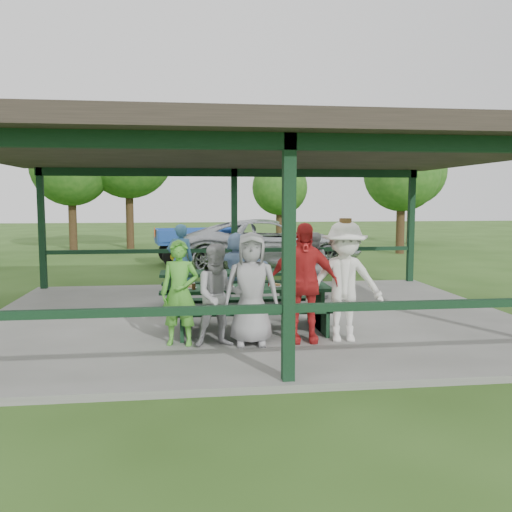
{
  "coord_description": "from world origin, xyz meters",
  "views": [
    {
      "loc": [
        -1.21,
        -10.2,
        2.32
      ],
      "look_at": [
        0.05,
        -0.3,
        1.28
      ],
      "focal_mm": 38.0,
      "sensor_mm": 36.0,
      "label": 1
    }
  ],
  "objects": [
    {
      "name": "spectator_lblue",
      "position": [
        -0.14,
        1.63,
        0.85
      ],
      "size": [
        1.45,
        0.96,
        1.5
      ],
      "primitive_type": "imported",
      "rotation": [
        0.0,
        0.0,
        2.73
      ],
      "color": "#8DAFDA",
      "rests_on": "concrete_slab"
    },
    {
      "name": "picnic_table_far",
      "position": [
        -0.38,
        0.8,
        0.58
      ],
      "size": [
        2.78,
        1.39,
        0.75
      ],
      "color": "black",
      "rests_on": "concrete_slab"
    },
    {
      "name": "pickup_truck",
      "position": [
        1.52,
        7.53,
        0.83
      ],
      "size": [
        6.12,
        3.07,
        1.66
      ],
      "primitive_type": "imported",
      "rotation": [
        0.0,
        0.0,
        1.52
      ],
      "color": "silver",
      "rests_on": "ground"
    },
    {
      "name": "contestant_white_fedora",
      "position": [
        1.22,
        -2.06,
        1.04
      ],
      "size": [
        1.31,
        0.88,
        1.93
      ],
      "rotation": [
        0.0,
        0.0,
        -0.16
      ],
      "color": "white",
      "rests_on": "concrete_slab"
    },
    {
      "name": "table_setting",
      "position": [
        -0.03,
        -1.18,
        0.88
      ],
      "size": [
        2.33,
        0.45,
        0.1
      ],
      "color": "white",
      "rests_on": "picnic_table_near"
    },
    {
      "name": "tree_far_right",
      "position": [
        10.38,
        16.9,
        3.74
      ],
      "size": [
        3.53,
        3.53,
        5.52
      ],
      "color": "#302013",
      "rests_on": "ground"
    },
    {
      "name": "tree_far_left",
      "position": [
        -6.39,
        15.33,
        3.79
      ],
      "size": [
        3.59,
        3.59,
        5.61
      ],
      "color": "#302013",
      "rests_on": "ground"
    },
    {
      "name": "contestant_red",
      "position": [
        0.56,
        -2.03,
        1.03
      ],
      "size": [
        1.12,
        0.52,
        1.87
      ],
      "primitive_type": "imported",
      "rotation": [
        0.0,
        0.0,
        -0.06
      ],
      "color": "red",
      "rests_on": "concrete_slab"
    },
    {
      "name": "farm_trailer",
      "position": [
        -0.86,
        9.17,
        0.68
      ],
      "size": [
        3.98,
        2.08,
        1.38
      ],
      "rotation": [
        0.0,
        0.0,
        0.15
      ],
      "color": "#1B4297",
      "rests_on": "ground"
    },
    {
      "name": "concrete_slab",
      "position": [
        0.0,
        0.0,
        0.05
      ],
      "size": [
        10.0,
        8.0,
        0.1
      ],
      "primitive_type": "cube",
      "color": "slate",
      "rests_on": "ground"
    },
    {
      "name": "contestant_grey_mid",
      "position": [
        -0.25,
        -2.1,
        0.97
      ],
      "size": [
        0.89,
        0.63,
        1.73
      ],
      "primitive_type": "imported",
      "rotation": [
        0.0,
        0.0,
        -0.09
      ],
      "color": "#949497",
      "rests_on": "concrete_slab"
    },
    {
      "name": "tree_mid",
      "position": [
        3.34,
        16.33,
        2.88
      ],
      "size": [
        2.73,
        2.73,
        4.26
      ],
      "color": "#302013",
      "rests_on": "ground"
    },
    {
      "name": "picnic_table_near",
      "position": [
        -0.15,
        -1.2,
        0.58
      ],
      "size": [
        2.68,
        1.39,
        0.75
      ],
      "color": "black",
      "rests_on": "concrete_slab"
    },
    {
      "name": "tree_left",
      "position": [
        -3.89,
        15.83,
        4.42
      ],
      "size": [
        4.18,
        4.18,
        6.53
      ],
      "color": "#302013",
      "rests_on": "ground"
    },
    {
      "name": "spectator_blue",
      "position": [
        -1.38,
        2.32,
        0.93
      ],
      "size": [
        0.65,
        0.48,
        1.66
      ],
      "primitive_type": "imported",
      "rotation": [
        0.0,
        0.0,
        3.28
      ],
      "color": "teal",
      "rests_on": "concrete_slab"
    },
    {
      "name": "spectator_grey",
      "position": [
        1.59,
        1.65,
        0.84
      ],
      "size": [
        0.86,
        0.76,
        1.49
      ],
      "primitive_type": "imported",
      "rotation": [
        0.0,
        0.0,
        2.83
      ],
      "color": "#949396",
      "rests_on": "concrete_slab"
    },
    {
      "name": "pavilion_structure",
      "position": [
        0.0,
        0.0,
        3.17
      ],
      "size": [
        10.6,
        8.6,
        3.24
      ],
      "color": "black",
      "rests_on": "concrete_slab"
    },
    {
      "name": "contestant_grey_left",
      "position": [
        -0.75,
        -2.14,
        0.88
      ],
      "size": [
        0.82,
        0.67,
        1.56
      ],
      "primitive_type": "imported",
      "rotation": [
        0.0,
        0.0,
        0.11
      ],
      "color": "#949597",
      "rests_on": "concrete_slab"
    },
    {
      "name": "contestant_green",
      "position": [
        -1.34,
        -1.99,
        0.91
      ],
      "size": [
        0.65,
        0.5,
        1.61
      ],
      "primitive_type": "imported",
      "rotation": [
        0.0,
        0.0,
        -0.21
      ],
      "color": "green",
      "rests_on": "concrete_slab"
    },
    {
      "name": "ground",
      "position": [
        0.0,
        0.0,
        0.0
      ],
      "size": [
        90.0,
        90.0,
        0.0
      ],
      "primitive_type": "plane",
      "color": "#2A4A17",
      "rests_on": "ground"
    },
    {
      "name": "tree_right",
      "position": [
        7.85,
        12.02,
        3.39
      ],
      "size": [
        3.21,
        3.21,
        5.01
      ],
      "color": "#302013",
      "rests_on": "ground"
    }
  ]
}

